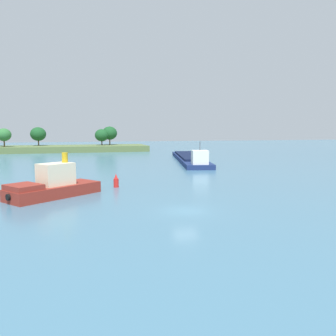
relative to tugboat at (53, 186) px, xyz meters
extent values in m
plane|color=teal|center=(12.90, -10.74, -1.33)|extent=(400.00, 400.00, 0.00)
cube|color=#566B3D|center=(-10.80, 86.93, -0.26)|extent=(79.67, 17.98, 2.12)
cylinder|color=#513823|center=(-20.62, 83.57, 1.91)|extent=(0.44, 0.44, 2.24)
ellipsoid|color=#2D6B33|center=(-20.62, 83.57, 4.95)|extent=(4.80, 4.80, 4.32)
cylinder|color=#513823|center=(-10.31, 90.53, 1.82)|extent=(0.44, 0.44, 2.05)
ellipsoid|color=#194C23|center=(-10.31, 90.53, 5.09)|extent=(5.60, 5.60, 5.04)
cylinder|color=#513823|center=(12.64, 88.58, 1.65)|extent=(0.44, 0.44, 1.70)
ellipsoid|color=#194C23|center=(12.64, 88.58, 4.58)|extent=(5.20, 5.20, 4.68)
cylinder|color=#513823|center=(15.81, 89.95, 1.93)|extent=(0.44, 0.44, 2.27)
ellipsoid|color=#194C23|center=(15.81, 89.95, 5.36)|extent=(5.72, 5.72, 5.15)
cube|color=maroon|center=(0.15, 0.11, -0.65)|extent=(11.11, 9.79, 1.36)
cube|color=maroon|center=(-2.88, -2.18, 0.33)|extent=(4.63, 4.74, 0.60)
cube|color=beige|center=(0.39, 0.29, 1.33)|extent=(4.62, 4.40, 2.60)
cylinder|color=gold|center=(1.45, 1.10, 3.23)|extent=(0.70, 0.70, 1.20)
cylinder|color=black|center=(-4.26, -3.23, -0.51)|extent=(0.66, 0.74, 0.70)
cube|color=navy|center=(30.92, 39.68, -0.83)|extent=(14.57, 41.46, 0.99)
cube|color=#0F1834|center=(31.24, 41.15, -0.09)|extent=(11.05, 29.21, 0.50)
cube|color=white|center=(26.93, 21.73, 1.06)|extent=(3.80, 3.81, 2.80)
cylinder|color=#333338|center=(26.93, 21.73, 3.36)|extent=(0.12, 0.12, 1.80)
cube|color=navy|center=(35.29, 59.40, -0.78)|extent=(4.43, 1.82, 0.89)
cylinder|color=red|center=(7.98, 4.58, -0.73)|extent=(0.70, 0.70, 1.20)
cone|color=red|center=(7.98, 4.58, 0.22)|extent=(0.49, 0.49, 0.70)
camera|label=1|loc=(2.68, -40.80, 6.52)|focal=35.44mm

